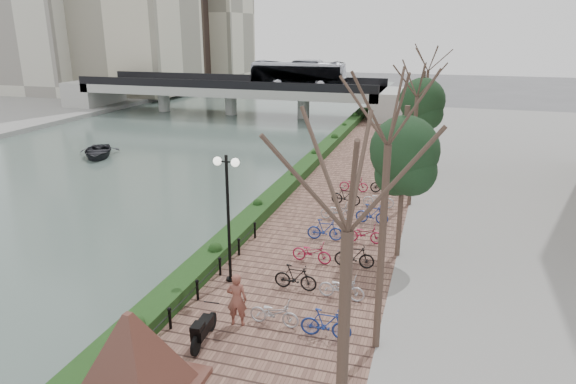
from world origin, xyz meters
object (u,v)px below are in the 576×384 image
at_px(lamppost, 227,192).
at_px(boat, 98,151).
at_px(motorcycle, 204,327).
at_px(granite_monument, 132,355).
at_px(pedestrian, 237,299).

distance_m(lamppost, boat, 25.95).
height_order(motorcycle, boat, motorcycle).
bearing_deg(granite_monument, motorcycle, 76.87).
bearing_deg(boat, granite_monument, -81.36).
relative_size(motorcycle, boat, 0.38).
height_order(lamppost, boat, lamppost).
bearing_deg(pedestrian, motorcycle, 54.05).
bearing_deg(boat, pedestrian, -74.32).
height_order(granite_monument, pedestrian, granite_monument).
relative_size(granite_monument, pedestrian, 2.60).
relative_size(lamppost, motorcycle, 3.03).
relative_size(pedestrian, boat, 0.42).
relative_size(granite_monument, motorcycle, 2.91).
bearing_deg(pedestrian, lamppost, -72.55).
xyz_separation_m(granite_monument, lamppost, (-0.17, 6.91, 2.34)).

